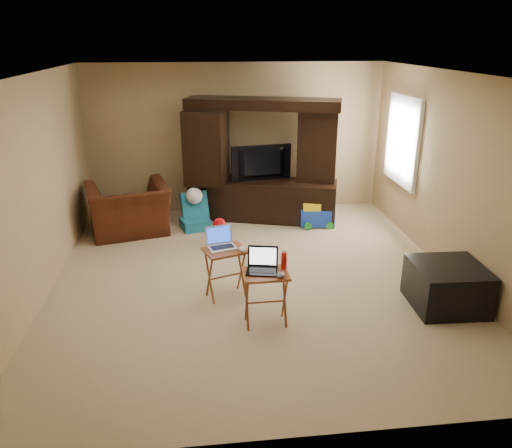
{
  "coord_description": "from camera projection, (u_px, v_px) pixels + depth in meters",
  "views": [
    {
      "loc": [
        -0.65,
        -5.7,
        2.89
      ],
      "look_at": [
        0.0,
        -0.2,
        0.8
      ],
      "focal_mm": 35.0,
      "sensor_mm": 36.0,
      "label": 1
    }
  ],
  "objects": [
    {
      "name": "tray_table_left",
      "position": [
        226.0,
        273.0,
        5.81
      ],
      "size": [
        0.56,
        0.5,
        0.6
      ],
      "primitive_type": "cube",
      "rotation": [
        0.0,
        0.0,
        0.34
      ],
      "color": "#984924",
      "rests_on": "floor"
    },
    {
      "name": "wall_right",
      "position": [
        453.0,
        176.0,
        6.22
      ],
      "size": [
        0.0,
        5.5,
        5.5
      ],
      "primitive_type": "plane",
      "rotation": [
        1.57,
        0.0,
        -1.57
      ],
      "color": "tan",
      "rests_on": "ground"
    },
    {
      "name": "ottoman",
      "position": [
        447.0,
        286.0,
        5.63
      ],
      "size": [
        0.8,
        0.8,
        0.5
      ],
      "primitive_type": "cube",
      "rotation": [
        0.0,
        0.0,
        -0.04
      ],
      "color": "black",
      "rests_on": "floor"
    },
    {
      "name": "mouse_right",
      "position": [
        280.0,
        275.0,
        5.03
      ],
      "size": [
        0.11,
        0.14,
        0.05
      ],
      "primitive_type": "ellipsoid",
      "rotation": [
        0.0,
        0.0,
        -0.32
      ],
      "color": "#45464B",
      "rests_on": "tray_table_right"
    },
    {
      "name": "push_toy",
      "position": [
        317.0,
        214.0,
        8.03
      ],
      "size": [
        0.59,
        0.45,
        0.42
      ],
      "primitive_type": null,
      "rotation": [
        0.0,
        0.0,
        -0.1
      ],
      "color": "#173EBD",
      "rests_on": "floor"
    },
    {
      "name": "recliner",
      "position": [
        129.0,
        209.0,
        7.69
      ],
      "size": [
        1.41,
        1.3,
        0.77
      ],
      "primitive_type": "imported",
      "rotation": [
        0.0,
        0.0,
        3.39
      ],
      "color": "#4D2110",
      "rests_on": "floor"
    },
    {
      "name": "entertainment_center",
      "position": [
        263.0,
        161.0,
        8.1
      ],
      "size": [
        2.5,
        1.28,
        1.98
      ],
      "primitive_type": "cube",
      "rotation": [
        0.0,
        0.0,
        -0.29
      ],
      "color": "black",
      "rests_on": "floor"
    },
    {
      "name": "wall_back",
      "position": [
        236.0,
        139.0,
        8.5
      ],
      "size": [
        5.0,
        0.0,
        5.0
      ],
      "primitive_type": "plane",
      "rotation": [
        1.57,
        0.0,
        0.0
      ],
      "color": "tan",
      "rests_on": "ground"
    },
    {
      "name": "tray_table_right",
      "position": [
        266.0,
        299.0,
        5.25
      ],
      "size": [
        0.48,
        0.39,
        0.6
      ],
      "primitive_type": "cube",
      "rotation": [
        0.0,
        0.0,
        0.03
      ],
      "color": "brown",
      "rests_on": "floor"
    },
    {
      "name": "water_bottle",
      "position": [
        284.0,
        260.0,
        5.2
      ],
      "size": [
        0.06,
        0.06,
        0.19
      ],
      "primitive_type": "cylinder",
      "color": "red",
      "rests_on": "tray_table_right"
    },
    {
      "name": "window_pane",
      "position": [
        404.0,
        140.0,
        7.6
      ],
      "size": [
        0.0,
        1.2,
        1.2
      ],
      "primitive_type": "plane",
      "rotation": [
        1.57,
        0.0,
        -1.57
      ],
      "color": "white",
      "rests_on": "ground"
    },
    {
      "name": "wall_front",
      "position": [
        300.0,
        294.0,
        3.39
      ],
      "size": [
        5.0,
        0.0,
        5.0
      ],
      "primitive_type": "plane",
      "rotation": [
        -1.57,
        0.0,
        0.0
      ],
      "color": "tan",
      "rests_on": "ground"
    },
    {
      "name": "laptop_left",
      "position": [
        222.0,
        239.0,
        5.69
      ],
      "size": [
        0.37,
        0.34,
        0.24
      ],
      "primitive_type": "cube",
      "rotation": [
        0.0,
        0.0,
        0.27
      ],
      "color": "#B9B9BE",
      "rests_on": "tray_table_left"
    },
    {
      "name": "ceiling",
      "position": [
        254.0,
        74.0,
        5.51
      ],
      "size": [
        5.5,
        5.5,
        0.0
      ],
      "primitive_type": "plane",
      "rotation": [
        3.14,
        0.0,
        0.0
      ],
      "color": "silver",
      "rests_on": "ground"
    },
    {
      "name": "child_rocker",
      "position": [
        195.0,
        212.0,
        7.9
      ],
      "size": [
        0.55,
        0.59,
        0.57
      ],
      "primitive_type": null,
      "rotation": [
        0.0,
        0.0,
        0.28
      ],
      "color": "#186684",
      "rests_on": "floor"
    },
    {
      "name": "mouse_left",
      "position": [
        242.0,
        249.0,
        5.65
      ],
      "size": [
        0.09,
        0.13,
        0.05
      ],
      "primitive_type": "ellipsoid",
      "rotation": [
        0.0,
        0.0,
        0.11
      ],
      "color": "silver",
      "rests_on": "tray_table_left"
    },
    {
      "name": "plush_toy",
      "position": [
        220.0,
        231.0,
        7.35
      ],
      "size": [
        0.36,
        0.3,
        0.4
      ],
      "primitive_type": null,
      "color": "red",
      "rests_on": "floor"
    },
    {
      "name": "wall_left",
      "position": [
        36.0,
        190.0,
        5.67
      ],
      "size": [
        0.0,
        5.5,
        5.5
      ],
      "primitive_type": "plane",
      "rotation": [
        1.57,
        0.0,
        1.57
      ],
      "color": "tan",
      "rests_on": "ground"
    },
    {
      "name": "laptop_right",
      "position": [
        262.0,
        262.0,
        5.11
      ],
      "size": [
        0.36,
        0.32,
        0.24
      ],
      "primitive_type": "cube",
      "rotation": [
        0.0,
        0.0,
        -0.21
      ],
      "color": "black",
      "rests_on": "tray_table_right"
    },
    {
      "name": "television",
      "position": [
        263.0,
        164.0,
        8.07
      ],
      "size": [
        1.01,
        0.29,
        0.58
      ],
      "primitive_type": "imported",
      "rotation": [
        0.0,
        0.0,
        3.3
      ],
      "color": "black",
      "rests_on": "entertainment_center"
    },
    {
      "name": "floor",
      "position": [
        254.0,
        277.0,
        6.39
      ],
      "size": [
        5.5,
        5.5,
        0.0
      ],
      "primitive_type": "plane",
      "color": "#CCB48D",
      "rests_on": "ground"
    },
    {
      "name": "window_frame",
      "position": [
        403.0,
        140.0,
        7.6
      ],
      "size": [
        0.06,
        1.14,
        1.34
      ],
      "primitive_type": "cube",
      "color": "white",
      "rests_on": "ground"
    }
  ]
}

